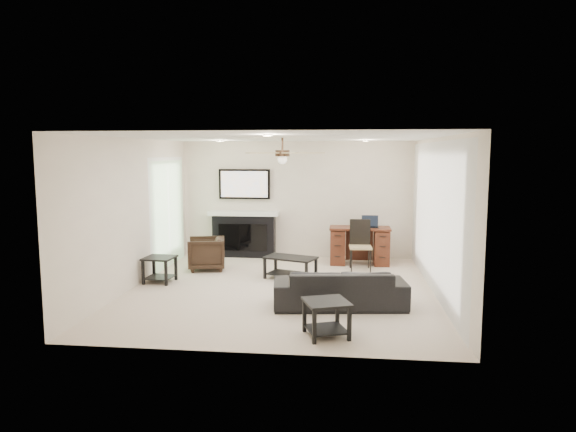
% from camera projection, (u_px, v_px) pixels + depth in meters
% --- Properties ---
extents(room_shell, '(5.50, 5.54, 2.52)m').
position_uv_depth(room_shell, '(294.00, 188.00, 8.38)').
color(room_shell, beige).
rests_on(room_shell, ground).
extents(sofa, '(2.01, 0.98, 0.56)m').
position_uv_depth(sofa, '(340.00, 288.00, 7.54)').
color(sofa, black).
rests_on(sofa, ground).
extents(armchair, '(0.83, 0.81, 0.63)m').
position_uv_depth(armchair, '(206.00, 253.00, 9.94)').
color(armchair, black).
rests_on(armchair, ground).
extents(coffee_table, '(1.02, 0.78, 0.40)m').
position_uv_depth(coffee_table, '(290.00, 268.00, 9.23)').
color(coffee_table, black).
rests_on(coffee_table, ground).
extents(end_table_near, '(0.67, 0.67, 0.45)m').
position_uv_depth(end_table_near, '(326.00, 319.00, 6.33)').
color(end_table_near, black).
rests_on(end_table_near, ground).
extents(end_table_left, '(0.54, 0.54, 0.45)m').
position_uv_depth(end_table_left, '(160.00, 270.00, 8.98)').
color(end_table_left, black).
rests_on(end_table_left, ground).
extents(fireplace_unit, '(1.52, 0.34, 1.91)m').
position_uv_depth(fireplace_unit, '(244.00, 213.00, 11.08)').
color(fireplace_unit, black).
rests_on(fireplace_unit, ground).
extents(desk, '(1.22, 0.56, 0.76)m').
position_uv_depth(desk, '(360.00, 246.00, 10.42)').
color(desk, '#3B1A0E').
rests_on(desk, ground).
extents(desk_chair, '(0.44, 0.46, 0.97)m').
position_uv_depth(desk_chair, '(361.00, 245.00, 9.87)').
color(desk_chair, black).
rests_on(desk_chair, ground).
extents(laptop, '(0.33, 0.24, 0.23)m').
position_uv_depth(laptop, '(370.00, 222.00, 10.32)').
color(laptop, black).
rests_on(laptop, desk).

